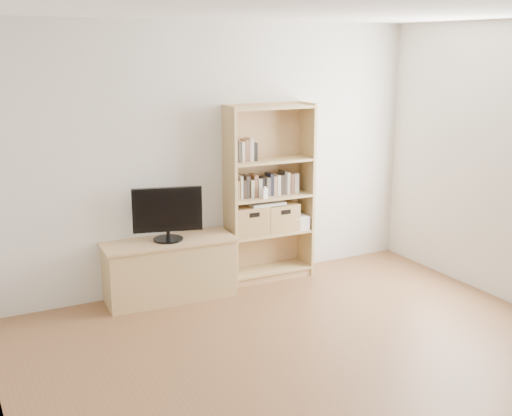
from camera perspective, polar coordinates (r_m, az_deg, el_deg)
floor at (r=4.73m, az=9.08°, el=-15.92°), size 4.50×5.00×0.01m
back_wall at (r=6.37m, az=-3.81°, el=4.57°), size 4.50×0.02×2.60m
ceiling at (r=4.11m, az=10.55°, el=17.30°), size 4.50×5.00×0.01m
tv_stand at (r=6.22m, az=-7.71°, el=-5.51°), size 1.24×0.52×0.56m
bookshelf at (r=6.54m, az=1.19°, el=1.31°), size 0.91×0.34×1.81m
television at (r=6.05m, az=-7.88°, el=-0.52°), size 0.64×0.21×0.51m
books_row_mid at (r=6.53m, az=1.12°, el=2.20°), size 0.90×0.19×0.24m
books_row_upper at (r=6.38m, az=-0.49°, el=5.09°), size 0.36×0.14×0.19m
baby_monitor at (r=6.40m, az=0.80°, el=1.30°), size 0.06×0.04×0.10m
basket_left at (r=6.49m, az=-0.70°, el=-1.08°), size 0.37×0.30×0.30m
basket_right at (r=6.64m, az=2.05°, el=-0.78°), size 0.35×0.29×0.29m
laptop at (r=6.52m, az=0.81°, el=0.47°), size 0.37×0.27×0.03m
magazine_stack at (r=6.76m, az=3.56°, el=-1.25°), size 0.20×0.28×0.13m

